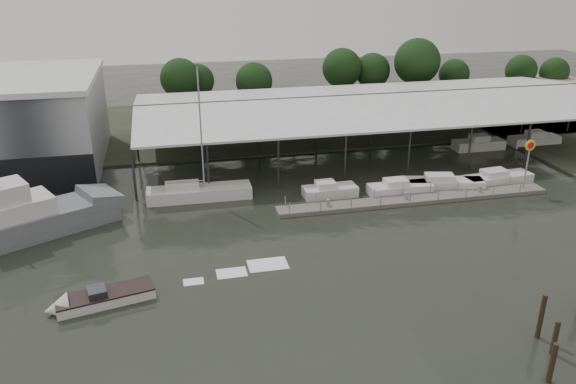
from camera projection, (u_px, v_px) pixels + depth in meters
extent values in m
plane|color=#232821|center=(290.00, 267.00, 43.59)|extent=(200.00, 200.00, 0.00)
cube|color=#3A3F2F|center=(226.00, 125.00, 81.49)|extent=(140.00, 30.00, 0.30)
cube|color=#2A2C2E|center=(373.00, 95.00, 69.79)|extent=(58.00, 0.40, 0.30)
cylinder|color=#2A2C2E|center=(134.00, 174.00, 55.01)|extent=(0.24, 0.24, 5.50)
cylinder|color=#2A2C2E|center=(139.00, 116.00, 75.79)|extent=(0.24, 0.24, 5.50)
cylinder|color=#2A2C2E|center=(521.00, 96.00, 87.59)|extent=(0.24, 0.24, 5.50)
cube|color=#6A645D|center=(415.00, 200.00, 55.60)|extent=(28.00, 2.00, 0.40)
cylinder|color=gray|center=(290.00, 209.00, 51.92)|extent=(0.10, 0.10, 1.20)
cylinder|color=gray|center=(527.00, 180.00, 58.83)|extent=(0.10, 0.10, 1.20)
cube|color=gray|center=(406.00, 196.00, 55.21)|extent=(0.30, 0.30, 0.70)
cylinder|color=gray|center=(526.00, 169.00, 57.17)|extent=(0.16, 0.16, 5.00)
cylinder|color=yellow|center=(530.00, 145.00, 56.23)|extent=(1.10, 0.12, 1.10)
cylinder|color=red|center=(531.00, 146.00, 56.16)|extent=(0.70, 0.05, 0.70)
cube|color=#A29A8E|center=(548.00, 91.00, 94.67)|extent=(10.00, 8.00, 4.00)
cube|color=slate|center=(20.00, 228.00, 47.95)|extent=(16.49, 11.62, 2.40)
cube|color=slate|center=(99.00, 196.00, 51.96)|extent=(4.74, 5.15, 1.79)
cube|color=silver|center=(4.00, 213.00, 46.67)|extent=(8.49, 6.83, 1.80)
cube|color=silver|center=(0.00, 194.00, 46.03)|extent=(4.93, 4.58, 1.61)
cube|color=silver|center=(200.00, 194.00, 56.21)|extent=(10.39, 2.78, 1.40)
cube|color=silver|center=(182.00, 187.00, 55.56)|extent=(3.34, 1.85, 0.80)
cylinder|color=gray|center=(201.00, 131.00, 53.83)|extent=(0.16, 0.16, 12.13)
cylinder|color=gray|center=(185.00, 182.00, 55.43)|extent=(3.50, 0.18, 0.12)
cube|color=silver|center=(106.00, 298.00, 38.98)|extent=(6.83, 3.39, 0.90)
cone|color=silver|center=(57.00, 309.00, 37.71)|extent=(2.00, 2.30, 2.00)
cube|color=black|center=(105.00, 293.00, 38.83)|extent=(6.84, 3.44, 0.12)
cube|color=#2A2C2E|center=(97.00, 292.00, 38.53)|extent=(1.48, 1.63, 0.50)
cube|color=white|center=(194.00, 282.00, 41.59)|extent=(2.30, 1.50, 0.04)
cube|color=white|center=(232.00, 273.00, 42.78)|extent=(3.10, 2.00, 0.04)
cube|color=white|center=(268.00, 265.00, 43.97)|extent=(3.90, 2.50, 0.04)
cube|color=silver|center=(330.00, 192.00, 56.75)|extent=(5.50, 2.37, 1.10)
cube|color=silver|center=(325.00, 185.00, 56.35)|extent=(1.95, 1.67, 0.70)
cube|color=silver|center=(400.00, 189.00, 57.33)|extent=(6.56, 2.22, 1.10)
cube|color=silver|center=(396.00, 182.00, 56.93)|extent=(2.30, 1.61, 0.70)
cube|color=silver|center=(443.00, 184.00, 58.63)|extent=(8.56, 4.00, 1.10)
cube|color=silver|center=(439.00, 178.00, 58.22)|extent=(3.19, 2.22, 0.70)
cube|color=silver|center=(497.00, 180.00, 59.93)|extent=(7.79, 2.90, 1.10)
cube|color=silver|center=(494.00, 173.00, 59.52)|extent=(2.80, 1.85, 0.70)
cylinder|color=#36281B|center=(554.00, 342.00, 33.62)|extent=(0.32, 0.32, 2.93)
cylinder|color=#36281B|center=(551.00, 367.00, 31.32)|extent=(0.32, 0.32, 3.18)
cylinder|color=#36281B|center=(540.00, 320.00, 34.97)|extent=(0.32, 0.32, 3.73)
cylinder|color=black|center=(182.00, 104.00, 85.05)|extent=(0.50, 0.50, 4.30)
sphere|color=#1E3D19|center=(180.00, 78.00, 83.59)|extent=(6.02, 6.02, 6.02)
cylinder|color=black|center=(199.00, 102.00, 87.85)|extent=(0.50, 0.50, 3.67)
sphere|color=#1E3D19|center=(198.00, 81.00, 86.60)|extent=(5.14, 5.14, 5.14)
cylinder|color=black|center=(255.00, 104.00, 85.48)|extent=(0.50, 0.50, 3.97)
sphere|color=#1E3D19|center=(254.00, 81.00, 84.13)|extent=(5.55, 5.55, 5.55)
cylinder|color=black|center=(341.00, 93.00, 91.68)|extent=(0.50, 0.50, 4.53)
sphere|color=#1E3D19|center=(342.00, 68.00, 90.15)|extent=(6.34, 6.34, 6.34)
cylinder|color=black|center=(371.00, 93.00, 92.77)|extent=(0.50, 0.50, 4.08)
sphere|color=#1E3D19|center=(372.00, 71.00, 91.38)|extent=(5.72, 5.72, 5.72)
cylinder|color=black|center=(415.00, 91.00, 91.57)|extent=(0.50, 0.50, 5.25)
sphere|color=#1E3D19|center=(417.00, 62.00, 89.78)|extent=(7.35, 7.35, 7.35)
cylinder|color=black|center=(452.00, 93.00, 93.77)|extent=(0.50, 0.50, 3.56)
sphere|color=#1E3D19|center=(454.00, 74.00, 92.56)|extent=(4.98, 4.98, 4.98)
cylinder|color=black|center=(518.00, 90.00, 95.88)|extent=(0.50, 0.50, 3.71)
sphere|color=#1E3D19|center=(521.00, 70.00, 94.62)|extent=(5.19, 5.19, 5.19)
cylinder|color=black|center=(551.00, 90.00, 96.21)|extent=(0.50, 0.50, 3.47)
sphere|color=#1E3D19|center=(554.00, 72.00, 95.03)|extent=(4.86, 4.86, 4.86)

